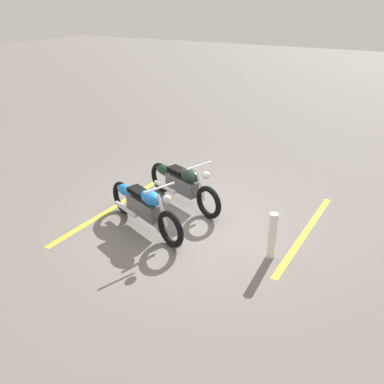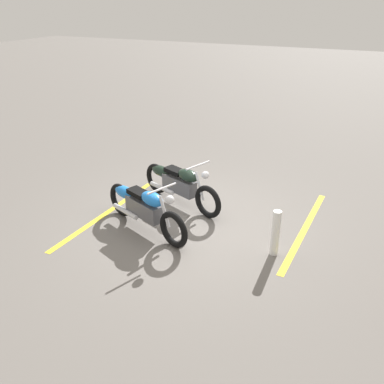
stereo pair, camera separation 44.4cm
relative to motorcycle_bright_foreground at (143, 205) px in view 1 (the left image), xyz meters
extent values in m
plane|color=#66605B|center=(0.64, 0.59, -0.46)|extent=(60.00, 60.00, 0.00)
torus|color=black|center=(0.78, -0.30, -0.13)|extent=(0.66, 0.35, 0.67)
torus|color=black|center=(-0.67, 0.26, -0.13)|extent=(0.66, 0.35, 0.67)
cube|color=#59595E|center=(0.01, 0.00, -0.04)|extent=(0.86, 0.51, 0.32)
ellipsoid|color=blue|center=(0.26, -0.10, 0.26)|extent=(0.59, 0.45, 0.24)
ellipsoid|color=blue|center=(-0.52, 0.21, 0.10)|extent=(0.61, 0.43, 0.22)
cube|color=black|center=(-0.11, 0.05, 0.24)|extent=(0.50, 0.38, 0.09)
cylinder|color=silver|center=(0.57, -0.22, 0.13)|extent=(0.27, 0.15, 0.56)
cylinder|color=silver|center=(0.52, -0.20, 0.56)|extent=(0.26, 0.59, 0.04)
sphere|color=silver|center=(0.71, -0.27, 0.42)|extent=(0.15, 0.15, 0.15)
cylinder|color=silver|center=(-0.42, 0.01, -0.20)|extent=(0.68, 0.34, 0.09)
torus|color=black|center=(0.91, 0.91, -0.13)|extent=(0.66, 0.35, 0.67)
torus|color=black|center=(-0.54, 1.47, -0.13)|extent=(0.66, 0.35, 0.67)
cube|color=#59595E|center=(0.14, 1.21, -0.04)|extent=(0.86, 0.51, 0.32)
ellipsoid|color=black|center=(0.39, 1.11, 0.26)|extent=(0.59, 0.45, 0.24)
ellipsoid|color=black|center=(-0.39, 1.41, 0.10)|extent=(0.61, 0.43, 0.22)
cube|color=black|center=(0.02, 1.25, 0.24)|extent=(0.50, 0.38, 0.09)
cylinder|color=silver|center=(0.70, 0.99, 0.13)|extent=(0.27, 0.15, 0.56)
cylinder|color=silver|center=(0.65, 1.01, 0.56)|extent=(0.26, 0.59, 0.04)
sphere|color=silver|center=(0.84, 0.94, 0.42)|extent=(0.15, 0.15, 0.15)
cylinder|color=silver|center=(-0.29, 1.22, -0.20)|extent=(0.69, 0.34, 0.09)
cylinder|color=white|center=(2.43, 0.20, -0.05)|extent=(0.14, 0.14, 0.82)
cube|color=yellow|center=(-1.00, 0.18, -0.46)|extent=(0.27, 3.20, 0.01)
cube|color=yellow|center=(2.75, 1.24, -0.46)|extent=(0.27, 3.20, 0.01)
camera|label=1|loc=(4.00, -5.43, 3.51)|focal=38.15mm
camera|label=2|loc=(3.61, -5.63, 3.51)|focal=38.15mm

